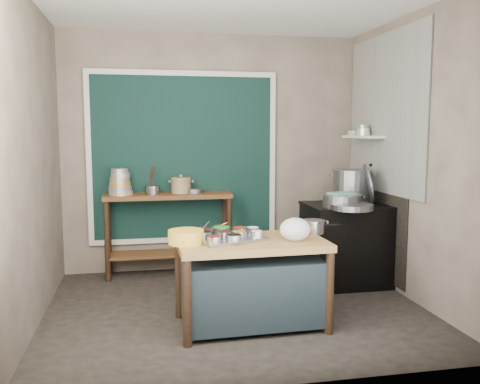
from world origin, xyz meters
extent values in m
cube|color=#2F2A24|center=(0.00, 0.00, -0.01)|extent=(3.50, 3.00, 0.02)
cube|color=gray|center=(0.00, 1.51, 1.40)|extent=(3.50, 0.02, 2.80)
cube|color=gray|center=(-1.76, 0.00, 1.40)|extent=(0.02, 3.00, 2.80)
cube|color=gray|center=(1.76, 0.00, 1.40)|extent=(0.02, 3.00, 2.80)
cube|color=gray|center=(0.00, 0.00, 2.81)|extent=(3.50, 3.00, 0.02)
cube|color=black|center=(-0.35, 1.47, 1.35)|extent=(2.10, 0.02, 1.90)
cube|color=#B2B2AA|center=(1.74, 0.55, 1.85)|extent=(0.02, 1.70, 1.70)
cube|color=black|center=(1.74, 0.65, 0.70)|extent=(0.01, 1.30, 1.30)
cube|color=beige|center=(1.63, 0.85, 1.60)|extent=(0.22, 0.70, 0.03)
cube|color=olive|center=(0.05, -0.43, 0.38)|extent=(1.27, 0.75, 0.75)
cube|color=brown|center=(-0.55, 1.28, 0.47)|extent=(1.45, 0.40, 0.95)
cube|color=black|center=(1.35, 0.55, 0.42)|extent=(0.90, 0.68, 0.85)
cube|color=black|center=(1.35, 0.55, 0.86)|extent=(0.92, 0.69, 0.03)
cube|color=gray|center=(-0.14, -0.39, 0.76)|extent=(0.67, 0.58, 0.03)
cylinder|color=silver|center=(0.10, -0.43, 0.80)|extent=(0.11, 0.11, 0.05)
cylinder|color=gray|center=(-0.32, -0.28, 0.80)|extent=(0.14, 0.14, 0.06)
cylinder|color=gray|center=(0.10, -0.27, 0.80)|extent=(0.12, 0.12, 0.05)
cylinder|color=gray|center=(-0.01, -0.26, 0.80)|extent=(0.13, 0.13, 0.05)
cylinder|color=gray|center=(-0.05, -0.43, 0.80)|extent=(0.13, 0.13, 0.05)
cylinder|color=gray|center=(-0.35, -0.41, 0.80)|extent=(0.15, 0.15, 0.06)
cylinder|color=gray|center=(-0.29, -0.57, 0.80)|extent=(0.12, 0.12, 0.05)
cylinder|color=gray|center=(-0.18, -0.43, 0.80)|extent=(0.14, 0.14, 0.06)
cylinder|color=gray|center=(-0.18, -0.27, 0.81)|extent=(0.16, 0.16, 0.07)
cylinder|color=gray|center=(-0.13, -0.57, 0.80)|extent=(0.13, 0.13, 0.05)
cylinder|color=gold|center=(-0.50, -0.46, 0.81)|extent=(0.32, 0.32, 0.11)
ellipsoid|color=white|center=(0.41, -0.53, 0.85)|extent=(0.26, 0.22, 0.19)
ellipsoid|color=white|center=(0.42, -0.40, 0.83)|extent=(0.25, 0.23, 0.15)
cylinder|color=tan|center=(-1.08, 1.26, 0.97)|extent=(0.27, 0.27, 0.05)
cylinder|color=gray|center=(-1.08, 1.26, 1.02)|extent=(0.26, 0.26, 0.05)
cylinder|color=gold|center=(-1.08, 1.26, 1.07)|extent=(0.23, 0.23, 0.05)
cylinder|color=gray|center=(-1.08, 1.26, 1.12)|extent=(0.22, 0.22, 0.05)
cylinder|color=tan|center=(-1.08, 1.26, 1.17)|extent=(0.21, 0.21, 0.05)
cylinder|color=gray|center=(-1.08, 1.26, 1.22)|extent=(0.19, 0.19, 0.05)
cylinder|color=gray|center=(-0.73, 1.26, 1.00)|extent=(0.18, 0.18, 0.10)
cylinder|color=gray|center=(-0.25, 1.28, 0.98)|extent=(0.25, 0.25, 0.05)
cylinder|color=gray|center=(1.54, 0.50, 1.10)|extent=(0.23, 0.46, 0.44)
cube|color=#5C9E80|center=(1.18, 0.35, 1.03)|extent=(0.28, 0.24, 0.02)
cylinder|color=gray|center=(1.22, 0.19, 0.91)|extent=(0.52, 0.52, 0.06)
cylinder|color=silver|center=(1.63, 0.86, 1.63)|extent=(0.15, 0.15, 0.04)
cylinder|color=silver|center=(1.63, 0.86, 1.67)|extent=(0.14, 0.14, 0.04)
cylinder|color=gray|center=(1.63, 0.86, 1.71)|extent=(0.13, 0.13, 0.04)
cylinder|color=gray|center=(1.63, 1.10, 1.64)|extent=(0.18, 0.18, 0.05)
camera|label=1|loc=(-0.86, -4.55, 1.67)|focal=38.00mm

